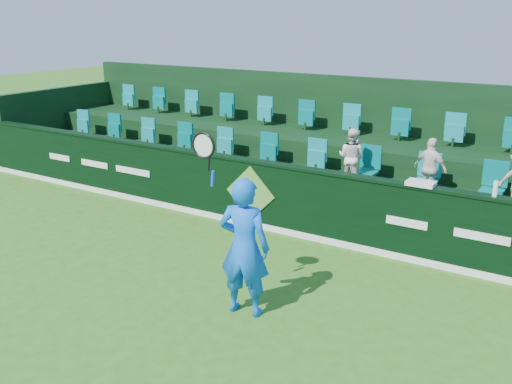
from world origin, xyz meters
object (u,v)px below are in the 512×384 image
Objects in this scene: towel at (421,183)px; drinks_bottle at (495,189)px; spectator_left at (351,157)px; spectator_middle at (430,168)px; tennis_player at (244,246)px.

drinks_bottle reaches higher than towel.
drinks_bottle is at bearing 0.00° from towel.
spectator_middle is at bearing -175.77° from spectator_left.
spectator_middle is at bearing 71.59° from tennis_player.
towel is (0.15, -1.12, 0.02)m from spectator_middle.
tennis_player reaches higher than spectator_left.
spectator_left is 4.59× the size of drinks_bottle.
spectator_left is 1.54m from spectator_middle.
spectator_middle reaches higher than towel.
tennis_player is 10.40× the size of drinks_bottle.
tennis_player reaches higher than towel.
drinks_bottle is at bearing 156.98° from spectator_middle.
tennis_player is at bearing -116.94° from towel.
tennis_player is 5.65× the size of towel.
spectator_middle is at bearing 97.77° from towel.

